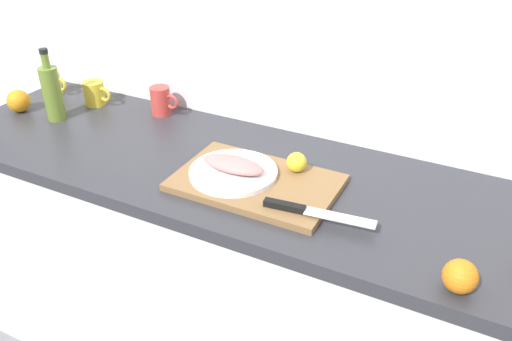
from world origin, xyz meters
The scene contains 13 objects.
back_wall centered at (0.00, 0.33, 1.25)m, with size 3.20×0.05×2.50m, color white.
kitchen_counter centered at (0.00, 0.00, 0.45)m, with size 2.00×0.60×0.90m.
cutting_board centered at (0.11, -0.06, 0.91)m, with size 0.45×0.29×0.02m, color olive.
white_plate centered at (0.04, -0.07, 0.93)m, with size 0.25×0.25×0.01m, color white.
fish_fillet centered at (0.04, -0.07, 0.95)m, with size 0.19×0.08×0.04m, color tan.
chef_knife centered at (0.29, -0.15, 0.93)m, with size 0.29×0.06×0.02m.
lemon_0 centered at (0.19, 0.03, 0.95)m, with size 0.06×0.06×0.06m, color yellow.
olive_oil_bottle centered at (-0.72, 0.01, 1.00)m, with size 0.06×0.06×0.26m.
coffee_mug_0 centered at (-0.69, 0.17, 0.95)m, with size 0.12×0.08×0.09m.
coffee_mug_1 centered at (-0.41, 0.22, 0.95)m, with size 0.11×0.07×0.10m.
coffee_mug_2 centered at (-0.91, 0.18, 0.94)m, with size 0.11×0.07×0.09m.
orange_0 centered at (-0.89, 0.00, 0.94)m, with size 0.08×0.08×0.08m, color orange.
orange_1 centered at (0.68, -0.24, 0.94)m, with size 0.08×0.08×0.08m, color orange.
Camera 1 is at (0.68, -1.18, 1.69)m, focal length 36.88 mm.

